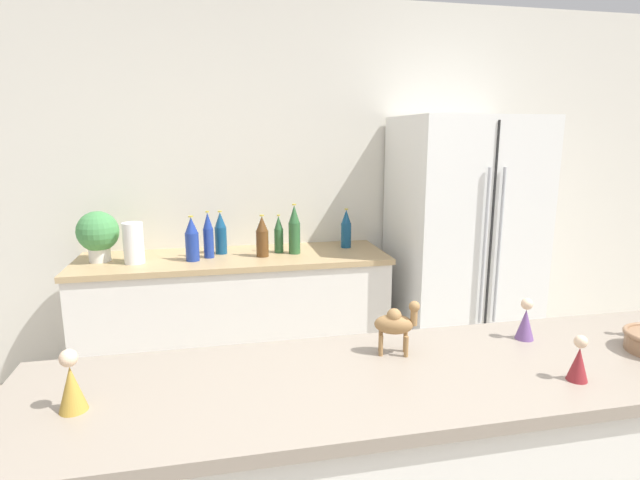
% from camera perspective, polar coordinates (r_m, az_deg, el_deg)
% --- Properties ---
extents(wall_back, '(8.00, 0.06, 2.55)m').
position_cam_1_polar(wall_back, '(3.56, -3.58, 5.93)').
color(wall_back, silver).
rests_on(wall_back, ground_plane).
extents(back_counter, '(1.96, 0.63, 0.88)m').
position_cam_1_polar(back_counter, '(3.39, -9.51, -9.02)').
color(back_counter, silver).
rests_on(back_counter, ground_plane).
extents(refrigerator, '(0.88, 0.76, 1.77)m').
position_cam_1_polar(refrigerator, '(3.58, 15.80, -0.83)').
color(refrigerator, white).
rests_on(refrigerator, ground_plane).
extents(potted_plant, '(0.25, 0.25, 0.31)m').
position_cam_1_polar(potted_plant, '(3.32, -24.04, 0.69)').
color(potted_plant, silver).
rests_on(potted_plant, back_counter).
extents(paper_towel_roll, '(0.12, 0.12, 0.25)m').
position_cam_1_polar(paper_towel_roll, '(3.20, -20.54, -0.33)').
color(paper_towel_roll, white).
rests_on(paper_towel_roll, back_counter).
extents(back_bottle_0, '(0.08, 0.08, 0.28)m').
position_cam_1_polar(back_bottle_0, '(3.16, -14.43, 0.06)').
color(back_bottle_0, navy).
rests_on(back_bottle_0, back_counter).
extents(back_bottle_1, '(0.06, 0.06, 0.25)m').
position_cam_1_polar(back_bottle_1, '(3.29, -4.74, 0.62)').
color(back_bottle_1, '#2D6033').
rests_on(back_bottle_1, back_counter).
extents(back_bottle_2, '(0.07, 0.07, 0.27)m').
position_cam_1_polar(back_bottle_2, '(3.43, 3.00, 1.27)').
color(back_bottle_2, navy).
rests_on(back_bottle_2, back_counter).
extents(back_bottle_3, '(0.08, 0.08, 0.27)m').
position_cam_1_polar(back_bottle_3, '(3.19, -6.62, 0.37)').
color(back_bottle_3, brown).
rests_on(back_bottle_3, back_counter).
extents(back_bottle_4, '(0.08, 0.08, 0.33)m').
position_cam_1_polar(back_bottle_4, '(3.25, -2.95, 1.16)').
color(back_bottle_4, '#2D6033').
rests_on(back_bottle_4, back_counter).
extents(back_bottle_5, '(0.06, 0.06, 0.30)m').
position_cam_1_polar(back_bottle_5, '(3.21, -12.65, 0.50)').
color(back_bottle_5, navy).
rests_on(back_bottle_5, back_counter).
extents(back_bottle_6, '(0.08, 0.08, 0.28)m').
position_cam_1_polar(back_bottle_6, '(3.31, -11.28, 0.76)').
color(back_bottle_6, navy).
rests_on(back_bottle_6, back_counter).
extents(camel_figurine, '(0.14, 0.09, 0.17)m').
position_cam_1_polar(camel_figurine, '(1.51, 8.66, -9.37)').
color(camel_figurine, olive).
rests_on(camel_figurine, bar_counter).
extents(wise_man_figurine_blue, '(0.07, 0.07, 0.15)m').
position_cam_1_polar(wise_man_figurine_blue, '(1.35, -26.55, -14.57)').
color(wise_man_figurine_blue, '#B28933').
rests_on(wise_man_figurine_blue, bar_counter).
extents(wise_man_figurine_crimson, '(0.05, 0.05, 0.13)m').
position_cam_1_polar(wise_man_figurine_crimson, '(1.52, 27.46, -12.19)').
color(wise_man_figurine_crimson, maroon).
rests_on(wise_man_figurine_crimson, bar_counter).
extents(wise_man_figurine_purple, '(0.06, 0.06, 0.14)m').
position_cam_1_polar(wise_man_figurine_purple, '(1.74, 22.43, -8.61)').
color(wise_man_figurine_purple, '#6B4784').
rests_on(wise_man_figurine_purple, bar_counter).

